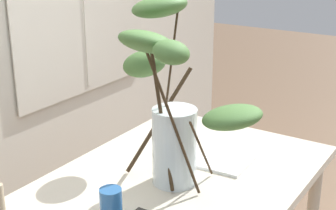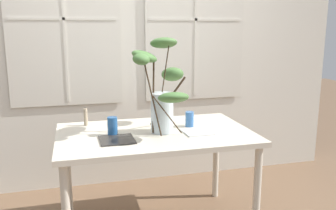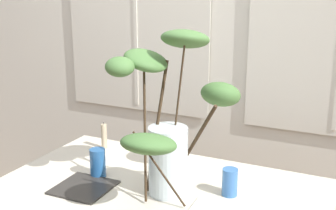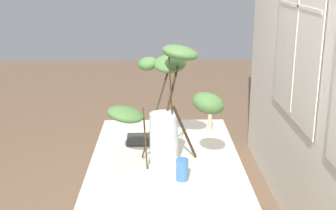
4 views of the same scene
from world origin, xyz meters
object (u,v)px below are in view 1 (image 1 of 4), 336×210
at_px(drinking_glass_blue_right, 187,140).
at_px(pillar_candle, 0,203).
at_px(vase_with_branches, 172,100).
at_px(drinking_glass_blue_left, 112,208).
at_px(dining_table, 165,205).
at_px(plate_square_right, 224,162).

bearing_deg(drinking_glass_blue_right, pillar_candle, 163.46).
relative_size(drinking_glass_blue_right, pillar_candle, 0.80).
distance_m(vase_with_branches, drinking_glass_blue_left, 0.45).
relative_size(dining_table, pillar_candle, 9.61).
distance_m(vase_with_branches, pillar_candle, 0.68).
bearing_deg(drinking_glass_blue_left, plate_square_right, -8.68).
distance_m(dining_table, pillar_candle, 0.60).
xyz_separation_m(drinking_glass_blue_right, plate_square_right, (0.00, -0.18, -0.05)).
distance_m(dining_table, drinking_glass_blue_left, 0.35).
height_order(plate_square_right, pillar_candle, pillar_candle).
distance_m(dining_table, plate_square_right, 0.33).
height_order(drinking_glass_blue_left, drinking_glass_blue_right, drinking_glass_blue_left).
bearing_deg(drinking_glass_blue_right, dining_table, -164.21).
relative_size(drinking_glass_blue_left, drinking_glass_blue_right, 1.13).
bearing_deg(pillar_candle, drinking_glass_blue_right, -16.54).
xyz_separation_m(vase_with_branches, pillar_candle, (-0.55, 0.31, -0.25)).
bearing_deg(plate_square_right, vase_with_branches, 156.86).
height_order(dining_table, drinking_glass_blue_right, drinking_glass_blue_right).
distance_m(vase_with_branches, plate_square_right, 0.41).
relative_size(dining_table, drinking_glass_blue_left, 10.68).
height_order(dining_table, pillar_candle, pillar_candle).
height_order(dining_table, plate_square_right, plate_square_right).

